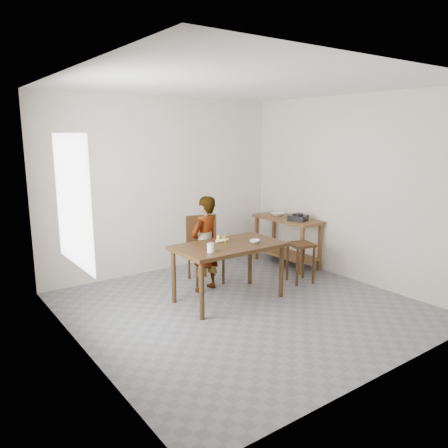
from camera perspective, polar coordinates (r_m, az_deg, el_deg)
floor at (r=5.63m, az=2.43°, el=-10.89°), size 4.00×4.00×0.04m
ceiling at (r=5.23m, az=2.70°, el=18.02°), size 4.00×4.00×0.04m
wall_back at (r=6.94m, az=-7.89°, el=5.02°), size 4.00×0.04×2.70m
wall_front at (r=3.91m, az=21.26°, el=-0.77°), size 4.00×0.04×2.70m
wall_left at (r=4.32m, az=-18.92°, el=0.51°), size 0.04×4.00×2.70m
wall_right at (r=6.70m, az=16.27°, el=4.42°), size 0.04×4.00×2.70m
window_pane at (r=4.50m, az=-19.20°, el=2.85°), size 0.02×1.10×1.30m
dining_table at (r=5.72m, az=0.59°, el=-6.31°), size 1.40×0.80×0.75m
prep_counter at (r=7.30m, az=8.21°, el=-2.24°), size 0.50×1.20×0.80m
child at (r=5.99m, az=-2.50°, el=-2.63°), size 0.56×0.45×1.32m
dining_chair at (r=6.39m, az=-2.40°, el=-3.39°), size 0.57×0.57×0.96m
stool at (r=6.51m, az=9.96°, el=-4.99°), size 0.40×0.40×0.59m
glass_tumbler at (r=5.23m, az=-1.74°, el=-3.13°), size 0.11×0.11×0.11m
small_bowl at (r=5.70m, az=4.02°, el=-2.26°), size 0.17×0.17×0.04m
banana at (r=5.70m, az=-0.25°, el=-2.10°), size 0.22×0.18×0.07m
serving_bowl at (r=7.34m, az=6.99°, el=1.27°), size 0.26×0.26×0.06m
gas_burner at (r=6.98m, az=9.66°, el=0.80°), size 0.34×0.34×0.09m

